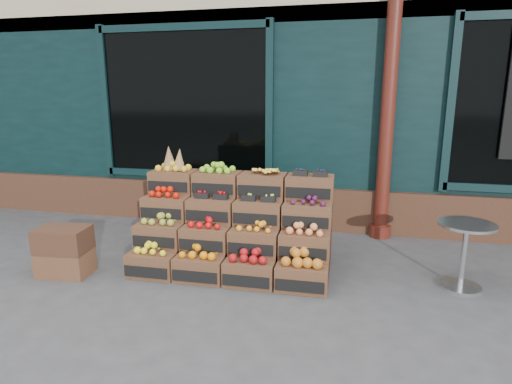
# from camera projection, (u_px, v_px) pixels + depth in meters

# --- Properties ---
(ground) EXTENTS (60.00, 60.00, 0.00)m
(ground) POSITION_uv_depth(u_px,v_px,m) (260.00, 295.00, 4.11)
(ground) COLOR #3F3F41
(ground) RESTS_ON ground
(shop_facade) EXTENTS (12.00, 6.24, 4.80)m
(shop_facade) POSITION_uv_depth(u_px,v_px,m) (317.00, 66.00, 8.41)
(shop_facade) COLOR black
(shop_facade) RESTS_ON ground
(crate_display) EXTENTS (2.11, 1.06, 1.31)m
(crate_display) POSITION_uv_depth(u_px,v_px,m) (235.00, 231.00, 4.74)
(crate_display) COLOR #543421
(crate_display) RESTS_ON ground
(spare_crates) EXTENTS (0.55, 0.41, 0.52)m
(spare_crates) POSITION_uv_depth(u_px,v_px,m) (64.00, 251.00, 4.53)
(spare_crates) COLOR #543421
(spare_crates) RESTS_ON ground
(bistro_table) EXTENTS (0.54, 0.54, 0.67)m
(bistro_table) POSITION_uv_depth(u_px,v_px,m) (464.00, 248.00, 4.17)
(bistro_table) COLOR silver
(bistro_table) RESTS_ON ground
(shopkeeper) EXTENTS (0.93, 0.78, 2.16)m
(shopkeeper) POSITION_uv_depth(u_px,v_px,m) (184.00, 145.00, 6.86)
(shopkeeper) COLOR #164F25
(shopkeeper) RESTS_ON ground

